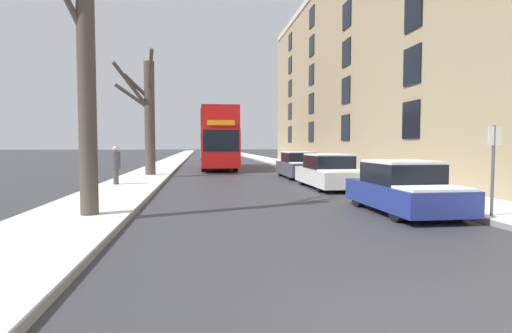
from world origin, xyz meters
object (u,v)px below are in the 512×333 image
object	(u,v)px
double_decker_bus	(217,136)
street_sign_post	(493,167)
parked_car_1	(329,172)
oncoming_van	(208,149)
parked_car_0	(403,189)
parked_car_2	(299,166)
pedestrian_left_sidewalk	(116,165)
bare_tree_left_1	(148,115)
bare_tree_left_0	(86,43)

from	to	relation	value
double_decker_bus	street_sign_post	bearing A→B (deg)	-76.04
parked_car_1	oncoming_van	distance (m)	35.41
parked_car_0	parked_car_1	xyz separation A→B (m)	(0.00, 6.24, 0.02)
parked_car_1	parked_car_2	bearing A→B (deg)	90.00
double_decker_bus	pedestrian_left_sidewalk	world-z (taller)	double_decker_bus
double_decker_bus	oncoming_van	xyz separation A→B (m)	(-0.28, 20.81, -1.22)
double_decker_bus	pedestrian_left_sidewalk	xyz separation A→B (m)	(-4.87, -13.06, -1.51)
double_decker_bus	parked_car_2	world-z (taller)	double_decker_bus
parked_car_1	bare_tree_left_1	bearing A→B (deg)	141.30
parked_car_0	pedestrian_left_sidewalk	distance (m)	11.71
parked_car_2	pedestrian_left_sidewalk	world-z (taller)	pedestrian_left_sidewalk
bare_tree_left_0	pedestrian_left_sidewalk	bearing A→B (deg)	96.83
bare_tree_left_0	pedestrian_left_sidewalk	distance (m)	8.28
parked_car_2	street_sign_post	distance (m)	13.19
parked_car_0	parked_car_1	size ratio (longest dim) A/B	0.86
parked_car_2	pedestrian_left_sidewalk	size ratio (longest dim) A/B	2.41
parked_car_0	pedestrian_left_sidewalk	world-z (taller)	pedestrian_left_sidewalk
parked_car_1	pedestrian_left_sidewalk	bearing A→B (deg)	172.07
bare_tree_left_1	double_decker_bus	distance (m)	8.79
parked_car_1	parked_car_2	world-z (taller)	parked_car_2
bare_tree_left_1	pedestrian_left_sidewalk	distance (m)	6.01
bare_tree_left_0	pedestrian_left_sidewalk	world-z (taller)	bare_tree_left_0
oncoming_van	bare_tree_left_0	bearing A→B (deg)	-95.08
double_decker_bus	parked_car_2	distance (m)	10.10
bare_tree_left_0	street_sign_post	distance (m)	10.02
parked_car_1	pedestrian_left_sidewalk	world-z (taller)	pedestrian_left_sidewalk
pedestrian_left_sidewalk	bare_tree_left_0	bearing A→B (deg)	-172.26
double_decker_bus	parked_car_0	distance (m)	21.04
bare_tree_left_1	double_decker_bus	xyz separation A→B (m)	(4.19, 7.66, -1.04)
parked_car_0	pedestrian_left_sidewalk	size ratio (longest dim) A/B	2.21
bare_tree_left_0	bare_tree_left_1	distance (m)	12.98
bare_tree_left_1	parked_car_0	distance (m)	15.60
bare_tree_left_0	parked_car_1	bearing A→B (deg)	37.96
bare_tree_left_0	pedestrian_left_sidewalk	xyz separation A→B (m)	(-0.91, 7.56, -3.25)
bare_tree_left_1	parked_car_1	xyz separation A→B (m)	(8.30, -6.65, -2.86)
bare_tree_left_1	street_sign_post	bearing A→B (deg)	-56.21
bare_tree_left_0	parked_car_0	size ratio (longest dim) A/B	2.11
bare_tree_left_0	parked_car_2	xyz separation A→B (m)	(8.08, 11.58, -3.55)
parked_car_1	pedestrian_left_sidewalk	xyz separation A→B (m)	(-8.99, 1.25, 0.31)
oncoming_van	pedestrian_left_sidewalk	distance (m)	34.19
street_sign_post	parked_car_2	bearing A→B (deg)	96.04
parked_car_0	parked_car_2	xyz separation A→B (m)	(0.00, 11.51, 0.03)
bare_tree_left_0	double_decker_bus	world-z (taller)	bare_tree_left_0
bare_tree_left_1	parked_car_2	world-z (taller)	bare_tree_left_1
bare_tree_left_1	bare_tree_left_0	bearing A→B (deg)	-89.03
double_decker_bus	street_sign_post	distance (m)	22.84
double_decker_bus	parked_car_0	bearing A→B (deg)	-78.68
bare_tree_left_0	bare_tree_left_1	xyz separation A→B (m)	(-0.22, 12.96, -0.70)
double_decker_bus	parked_car_0	size ratio (longest dim) A/B	2.72
double_decker_bus	parked_car_1	distance (m)	15.00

